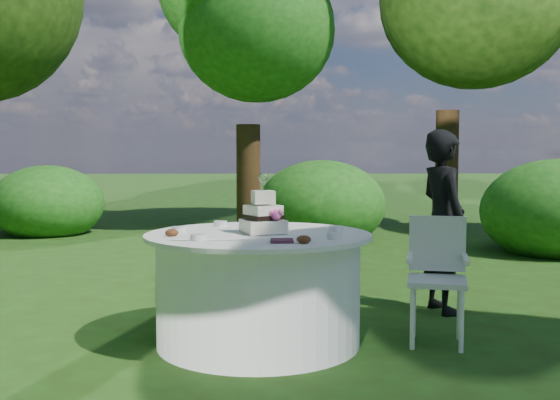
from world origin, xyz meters
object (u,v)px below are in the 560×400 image
object	(u,v)px
chair	(437,269)
napkins	(282,241)
guest	(443,221)
table	(258,288)
cake	(263,217)

from	to	relation	value
chair	napkins	bearing A→B (deg)	-156.99
guest	table	size ratio (longest dim) A/B	0.97
guest	cake	world-z (taller)	guest
table	cake	xyz separation A→B (m)	(0.04, -0.00, 0.50)
table	chair	distance (m)	1.25
guest	table	xyz separation A→B (m)	(-1.53, -0.88, -0.37)
chair	table	bearing A→B (deg)	-179.71
napkins	chair	size ratio (longest dim) A/B	0.16
cake	chair	size ratio (longest dim) A/B	0.47
napkins	guest	size ratio (longest dim) A/B	0.09
napkins	table	distance (m)	0.62
table	cake	distance (m)	0.50
guest	cake	xyz separation A→B (m)	(-1.50, -0.88, 0.12)
guest	chair	xyz separation A→B (m)	(-0.28, -0.87, -0.24)
napkins	cake	size ratio (longest dim) A/B	0.34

